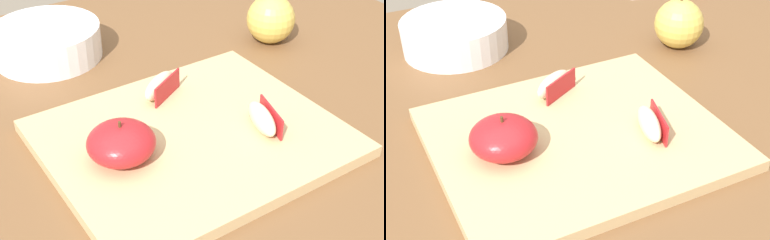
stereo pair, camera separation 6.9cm
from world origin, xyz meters
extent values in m
cube|color=brown|center=(0.00, 0.00, 0.72)|extent=(1.19, 0.97, 0.03)
cube|color=brown|center=(0.53, 0.42, 0.35)|extent=(0.06, 0.06, 0.70)
cube|color=tan|center=(0.02, -0.05, 0.74)|extent=(0.36, 0.30, 0.02)
ellipsoid|color=#B21E23|center=(-0.07, -0.05, 0.77)|extent=(0.08, 0.08, 0.05)
cylinder|color=#4C3319|center=(-0.07, -0.05, 0.79)|extent=(0.00, 0.00, 0.01)
ellipsoid|color=beige|center=(0.10, -0.09, 0.76)|extent=(0.04, 0.07, 0.03)
cube|color=#B21E23|center=(0.12, -0.09, 0.76)|extent=(0.02, 0.06, 0.03)
ellipsoid|color=beige|center=(0.04, 0.05, 0.76)|extent=(0.07, 0.05, 0.03)
cube|color=#B21E23|center=(0.04, 0.04, 0.76)|extent=(0.06, 0.03, 0.03)
sphere|color=#DBBC51|center=(0.30, 0.12, 0.77)|extent=(0.08, 0.08, 0.08)
cylinder|color=white|center=(-0.04, 0.28, 0.76)|extent=(0.17, 0.17, 0.05)
cylinder|color=white|center=(-0.04, 0.28, 0.76)|extent=(0.14, 0.14, 0.04)
camera|label=1|loc=(-0.29, -0.52, 1.16)|focal=51.91mm
camera|label=2|loc=(-0.23, -0.56, 1.16)|focal=51.91mm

